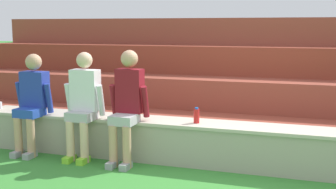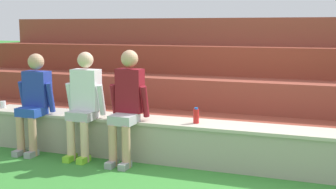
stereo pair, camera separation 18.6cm
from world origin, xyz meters
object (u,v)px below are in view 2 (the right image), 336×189
Objects in this scene: water_bottle_center_gap at (196,116)px; plastic_cup_right_end at (3,104)px; person_left_of_center at (84,101)px; person_far_left at (34,99)px; person_center at (127,102)px.

water_bottle_center_gap is 3.07m from plastic_cup_right_end.
person_far_left is at bearing 179.88° from person_left_of_center.
person_far_left is at bearing -17.53° from plastic_cup_right_end.
person_far_left is 0.81m from plastic_cup_right_end.
plastic_cup_right_end is (-0.76, 0.24, -0.17)m from person_far_left.
plastic_cup_right_end is at bearing 174.27° from person_center.
water_bottle_center_gap reaches higher than plastic_cup_right_end.
plastic_cup_right_end is at bearing 179.76° from water_bottle_center_gap.
person_left_of_center reaches higher than plastic_cup_right_end.
person_left_of_center is 13.81× the size of plastic_cup_right_end.
person_left_of_center is at bearing -171.43° from water_bottle_center_gap.
person_left_of_center reaches higher than water_bottle_center_gap.
person_far_left reaches higher than water_bottle_center_gap.
person_center is (0.63, 0.02, 0.02)m from person_left_of_center.
water_bottle_center_gap is at bearing 8.57° from person_left_of_center.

